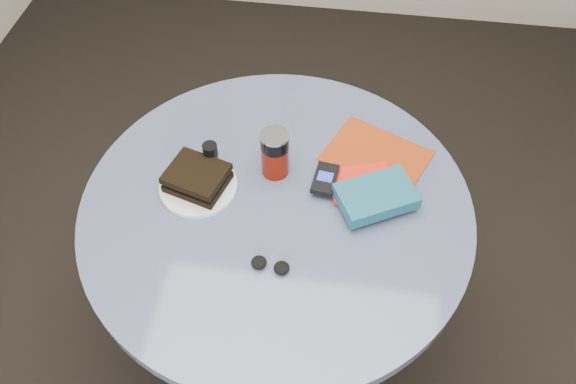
# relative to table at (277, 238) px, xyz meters

# --- Properties ---
(ground) EXTENTS (4.00, 4.00, 0.00)m
(ground) POSITION_rel_table_xyz_m (0.00, 0.00, -0.59)
(ground) COLOR black
(ground) RESTS_ON ground
(table) EXTENTS (1.00, 1.00, 0.75)m
(table) POSITION_rel_table_xyz_m (0.00, 0.00, 0.00)
(table) COLOR black
(table) RESTS_ON ground
(plate) EXTENTS (0.23, 0.23, 0.01)m
(plate) POSITION_rel_table_xyz_m (-0.21, 0.02, 0.17)
(plate) COLOR white
(plate) RESTS_ON table
(sandwich) EXTENTS (0.17, 0.16, 0.05)m
(sandwich) POSITION_rel_table_xyz_m (-0.21, 0.02, 0.20)
(sandwich) COLOR black
(sandwich) RESTS_ON plate
(soda_can) EXTENTS (0.09, 0.09, 0.14)m
(soda_can) POSITION_rel_table_xyz_m (-0.02, 0.11, 0.23)
(soda_can) COLOR maroon
(soda_can) RESTS_ON table
(pepper_grinder) EXTENTS (0.05, 0.05, 0.09)m
(pepper_grinder) POSITION_rel_table_xyz_m (-0.19, 0.09, 0.21)
(pepper_grinder) COLOR #41321B
(pepper_grinder) RESTS_ON table
(magazine) EXTENTS (0.32, 0.29, 0.00)m
(magazine) POSITION_rel_table_xyz_m (0.24, 0.19, 0.17)
(magazine) COLOR #8F2D0D
(magazine) RESTS_ON table
(red_book) EXTENTS (0.19, 0.16, 0.01)m
(red_book) POSITION_rel_table_xyz_m (0.21, 0.09, 0.17)
(red_book) COLOR red
(red_book) RESTS_ON magazine
(novel) EXTENTS (0.22, 0.20, 0.04)m
(novel) POSITION_rel_table_xyz_m (0.25, 0.03, 0.20)
(novel) COLOR navy
(novel) RESTS_ON red_book
(mp3_player) EXTENTS (0.07, 0.11, 0.02)m
(mp3_player) POSITION_rel_table_xyz_m (0.12, 0.07, 0.19)
(mp3_player) COLOR black
(mp3_player) RESTS_ON red_book
(headphones) EXTENTS (0.10, 0.05, 0.02)m
(headphones) POSITION_rel_table_xyz_m (0.02, -0.19, 0.17)
(headphones) COLOR black
(headphones) RESTS_ON table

